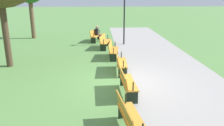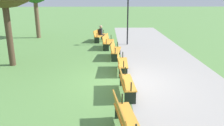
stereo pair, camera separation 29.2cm
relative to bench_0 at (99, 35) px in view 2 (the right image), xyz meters
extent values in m
plane|color=#5B8C47|center=(8.48, 1.33, -0.47)|extent=(120.00, 120.00, 0.00)
cube|color=#A39E99|center=(8.48, 3.49, -0.47)|extent=(31.63, 4.20, 0.01)
cube|color=orange|center=(0.02, 0.06, -0.02)|extent=(1.75, 0.92, 0.04)
cube|color=orange|center=(-0.04, -0.13, 0.22)|extent=(1.65, 0.60, 0.40)
cube|color=black|center=(-0.73, 0.30, -0.26)|extent=(0.17, 0.38, 0.43)
cylinder|color=black|center=(-0.73, 0.31, 0.14)|extent=(0.05, 0.05, 0.30)
cube|color=black|center=(0.77, -0.17, -0.26)|extent=(0.17, 0.38, 0.43)
cylinder|color=black|center=(0.78, -0.15, 0.14)|extent=(0.05, 0.05, 0.30)
cube|color=orange|center=(2.39, 0.68, -0.02)|extent=(1.75, 0.79, 0.04)
cube|color=orange|center=(2.35, 0.49, 0.22)|extent=(1.68, 0.46, 0.40)
cube|color=black|center=(1.62, 0.85, -0.26)|extent=(0.14, 0.38, 0.43)
cylinder|color=black|center=(1.63, 0.87, 0.14)|extent=(0.05, 0.05, 0.30)
cube|color=black|center=(3.16, 0.52, -0.26)|extent=(0.14, 0.38, 0.43)
cylinder|color=black|center=(3.17, 0.54, 0.14)|extent=(0.05, 0.05, 0.30)
cube|color=orange|center=(4.81, 1.10, -0.02)|extent=(1.74, 0.65, 0.04)
cube|color=orange|center=(4.79, 0.90, 0.22)|extent=(1.69, 0.32, 0.40)
cube|color=black|center=(4.03, 1.20, -0.26)|extent=(0.11, 0.38, 0.43)
cylinder|color=black|center=(4.03, 1.22, 0.14)|extent=(0.05, 0.05, 0.30)
cube|color=black|center=(5.59, 1.00, -0.26)|extent=(0.11, 0.38, 0.43)
cylinder|color=black|center=(5.59, 1.02, 0.14)|extent=(0.05, 0.05, 0.30)
cube|color=orange|center=(7.25, 1.30, -0.02)|extent=(1.71, 0.51, 0.04)
cube|color=orange|center=(7.25, 1.10, 0.22)|extent=(1.70, 0.18, 0.40)
cube|color=black|center=(6.47, 1.34, -0.26)|extent=(0.08, 0.38, 0.43)
cylinder|color=black|center=(6.47, 1.36, 0.14)|extent=(0.05, 0.05, 0.30)
cube|color=black|center=(8.04, 1.27, -0.26)|extent=(0.08, 0.38, 0.43)
cylinder|color=black|center=(8.04, 1.29, 0.14)|extent=(0.05, 0.05, 0.30)
cube|color=orange|center=(9.71, 1.30, -0.02)|extent=(1.71, 0.51, 0.04)
cube|color=orange|center=(9.72, 1.10, 0.22)|extent=(1.70, 0.18, 0.40)
cube|color=black|center=(8.92, 1.27, -0.26)|extent=(0.08, 0.38, 0.43)
cylinder|color=black|center=(8.92, 1.29, 0.14)|extent=(0.05, 0.05, 0.30)
cube|color=black|center=(10.49, 1.34, -0.26)|extent=(0.08, 0.38, 0.43)
cylinder|color=black|center=(10.49, 1.36, 0.14)|extent=(0.05, 0.05, 0.30)
cube|color=orange|center=(12.15, 1.10, -0.02)|extent=(1.74, 0.65, 0.04)
cube|color=orange|center=(12.18, 0.90, 0.22)|extent=(1.69, 0.32, 0.40)
cube|color=black|center=(11.37, 1.00, -0.26)|extent=(0.11, 0.38, 0.43)
cylinder|color=black|center=(11.37, 1.02, 0.14)|extent=(0.05, 0.05, 0.30)
cube|color=black|center=(-0.15, 0.10, 0.23)|extent=(0.36, 0.28, 0.50)
sphere|color=tan|center=(-0.15, 0.12, 0.62)|extent=(0.22, 0.22, 0.22)
cylinder|color=#23232D|center=(-0.18, 0.29, -0.04)|extent=(0.23, 0.38, 0.13)
cylinder|color=#23232D|center=(-0.13, 0.47, -0.26)|extent=(0.14, 0.14, 0.43)
cylinder|color=#23232D|center=(-0.01, 0.24, -0.04)|extent=(0.23, 0.38, 0.13)
cylinder|color=#23232D|center=(0.04, 0.41, -0.26)|extent=(0.14, 0.14, 0.43)
cylinder|color=#4C3828|center=(6.10, -4.20, 1.29)|extent=(0.30, 0.30, 3.53)
cylinder|color=brown|center=(-1.58, -5.08, 1.14)|extent=(0.33, 0.33, 3.23)
cylinder|color=black|center=(1.21, 2.04, 1.13)|extent=(0.10, 0.10, 3.21)
camera|label=1|loc=(17.22, 0.31, 2.97)|focal=36.51mm
camera|label=2|loc=(17.24, 0.60, 2.97)|focal=36.51mm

